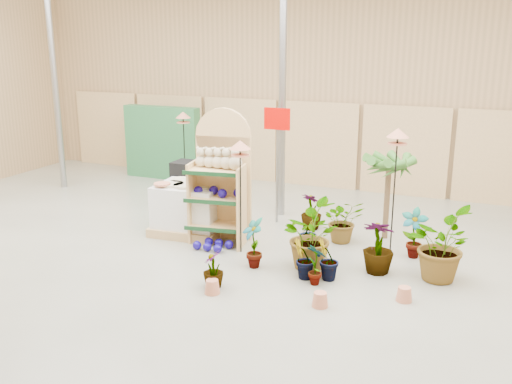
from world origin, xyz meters
TOP-DOWN VIEW (x-y plane):
  - room at (0.00, 0.91)m, footprint 15.20×12.10m
  - display_shelf at (-0.43, 1.70)m, footprint 1.05×0.76m
  - teddy_bears at (-0.40, 1.60)m, footprint 0.86×0.24m
  - gazing_balls_shelf at (-0.43, 1.57)m, footprint 0.85×0.29m
  - gazing_balls_floor at (-0.37, 1.22)m, footprint 0.63×0.39m
  - pallet_stack at (-1.13, 1.83)m, footprint 1.34×1.15m
  - charcoal_planters at (-1.93, 3.10)m, footprint 0.50×0.50m
  - trellis_stock at (-3.80, 5.20)m, footprint 2.00×0.30m
  - offer_sign at (0.10, 2.98)m, footprint 0.50×0.08m
  - bird_table_front at (0.12, 1.29)m, footprint 0.34×0.34m
  - bird_table_right at (2.44, 2.03)m, footprint 0.34×0.34m
  - bird_table_back at (-2.63, 4.25)m, footprint 0.34×0.34m
  - palm at (2.19, 2.91)m, footprint 0.70×0.70m
  - potted_plant_0 at (0.56, 0.79)m, footprint 0.50×0.50m
  - potted_plant_1 at (1.42, 0.65)m, footprint 0.40×0.43m
  - potted_plant_2 at (1.32, 1.12)m, footprint 1.16×1.21m
  - potted_plant_3 at (2.37, 1.33)m, footprint 0.51×0.51m
  - potted_plant_4 at (2.77, 2.16)m, footprint 0.45×0.32m
  - potted_plant_5 at (1.15, 1.77)m, footprint 0.41×0.45m
  - potted_plant_6 at (1.54, 2.44)m, footprint 0.90×0.86m
  - potted_plant_7 at (0.32, -0.11)m, footprint 0.37×0.37m
  - potted_plant_8 at (1.64, 0.54)m, footprint 0.40×0.36m
  - potted_plant_9 at (1.75, 0.74)m, footprint 0.40×0.43m
  - potted_plant_10 at (3.22, 1.44)m, footprint 0.88×1.01m
  - potted_plant_11 at (0.83, 2.88)m, footprint 0.48×0.48m

SIDE VIEW (x-z plane):
  - gazing_balls_floor at x=-0.37m, z-range 0.00..0.15m
  - potted_plant_7 at x=0.32m, z-range 0.00..0.54m
  - potted_plant_1 at x=1.42m, z-range 0.00..0.62m
  - potted_plant_8 at x=1.64m, z-range 0.00..0.63m
  - potted_plant_9 at x=1.75m, z-range 0.00..0.64m
  - potted_plant_5 at x=1.15m, z-range 0.00..0.67m
  - potted_plant_11 at x=0.83m, z-range 0.00..0.69m
  - potted_plant_6 at x=1.54m, z-range 0.00..0.77m
  - potted_plant_0 at x=0.56m, z-range 0.00..0.80m
  - potted_plant_4 at x=2.77m, z-range 0.00..0.82m
  - potted_plant_3 at x=2.37m, z-range 0.00..0.83m
  - pallet_stack at x=-1.13m, z-range -0.02..0.92m
  - charcoal_planters at x=-1.93m, z-range 0.00..1.00m
  - potted_plant_2 at x=1.32m, z-range 0.00..1.04m
  - potted_plant_10 at x=3.22m, z-range 0.00..1.08m
  - trellis_stock at x=-3.80m, z-range 0.00..1.80m
  - gazing_balls_shelf at x=-0.43m, z-range 0.83..0.99m
  - display_shelf at x=-0.43m, z-range -0.10..2.21m
  - palm at x=2.19m, z-range 0.56..2.17m
  - teddy_bears at x=-0.40m, z-range 1.27..1.65m
  - offer_sign at x=0.10m, z-range 0.47..2.67m
  - bird_table_back at x=-2.63m, z-range 0.79..2.63m
  - bird_table_front at x=0.12m, z-range 0.80..2.68m
  - bird_table_right at x=2.44m, z-range 0.91..3.01m
  - room at x=0.00m, z-range -0.14..4.56m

